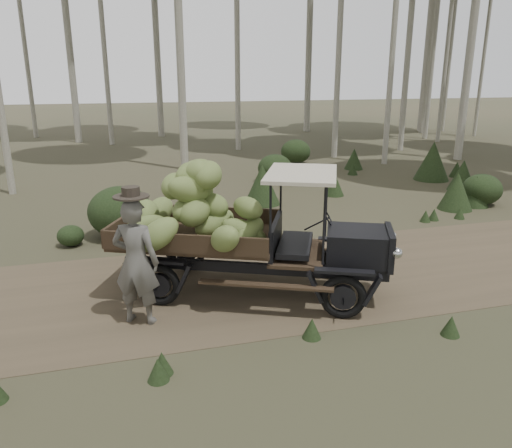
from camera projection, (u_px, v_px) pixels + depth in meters
name	position (u px, v px, depth m)	size (l,w,h in m)	color
ground	(363.00, 270.00, 9.42)	(120.00, 120.00, 0.00)	#473D2B
dirt_track	(363.00, 270.00, 9.42)	(70.00, 4.00, 0.01)	brown
banana_truck	(223.00, 217.00, 8.11)	(4.69, 3.28, 2.31)	black
farmer	(136.00, 260.00, 7.17)	(0.82, 0.72, 2.06)	#585550
undergrowth	(440.00, 205.00, 12.00)	(20.82, 19.91, 1.35)	#233319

